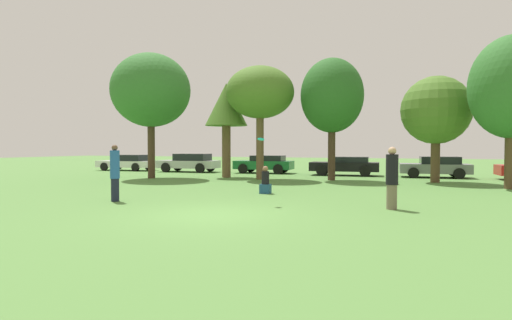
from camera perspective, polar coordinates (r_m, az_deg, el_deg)
The scene contains 16 objects.
ground_plane at distance 11.30m, azimuth -5.99°, elevation -7.58°, with size 120.00×120.00×0.00m, color #54843D.
person_thrower at distance 14.68m, azimuth -18.99°, elevation -1.66°, with size 0.32×0.32×1.92m.
person_catcher at distance 12.77m, azimuth 18.34°, elevation -2.36°, with size 0.35×0.35×1.85m.
frisbee at distance 13.21m, azimuth 0.69°, elevation 2.90°, with size 0.22×0.21×0.09m.
bystander_sitting at distance 16.27m, azimuth 1.31°, elevation -3.07°, with size 0.40×0.34×1.09m.
tree_0 at distance 25.14m, azimuth -14.38°, elevation 9.31°, with size 4.61×4.61×7.32m.
tree_1 at distance 25.07m, azimuth -4.15°, elevation 7.39°, with size 2.57×2.57×5.70m.
tree_2 at distance 23.63m, azimuth 0.56°, elevation 9.26°, with size 3.89×3.89×6.44m.
tree_3 at distance 23.29m, azimuth 10.49°, elevation 8.71°, with size 3.45×3.45×6.74m.
tree_4 at distance 23.33m, azimuth 23.69°, elevation 6.29°, with size 3.52×3.52×5.51m.
tree_5 at distance 21.36m, azimuth 32.01°, elevation 8.50°, with size 3.57×3.57×6.73m.
parked_car_white at distance 33.77m, azimuth -17.38°, elevation -0.29°, with size 4.61×2.14×1.23m.
parked_car_silver at distance 30.74m, azimuth -9.20°, elevation -0.32°, with size 4.51×2.21×1.35m.
parked_car_green at distance 28.90m, azimuth 1.21°, elevation -0.50°, with size 4.14×2.06×1.25m.
parked_car_black at distance 27.22m, azimuth 12.30°, elevation -0.71°, with size 4.44×2.09×1.21m.
parked_car_grey at distance 27.03m, azimuth 23.66°, elevation -0.83°, with size 4.06×2.22×1.27m.
Camera 1 is at (4.98, -9.97, 1.84)m, focal length 28.83 mm.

